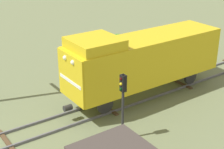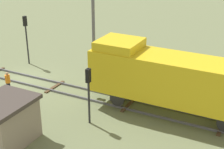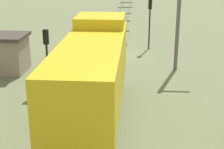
{
  "view_description": "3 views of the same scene",
  "coord_description": "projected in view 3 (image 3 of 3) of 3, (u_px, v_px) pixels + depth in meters",
  "views": [
    {
      "loc": [
        15.97,
        -0.97,
        10.59
      ],
      "look_at": [
        -0.29,
        10.42,
        2.05
      ],
      "focal_mm": 55.0,
      "sensor_mm": 36.0,
      "label": 1
    },
    {
      "loc": [
        19.92,
        18.69,
        11.65
      ],
      "look_at": [
        0.81,
        8.83,
        2.5
      ],
      "focal_mm": 55.0,
      "sensor_mm": 36.0,
      "label": 2
    },
    {
      "loc": [
        -2.13,
        28.56,
        7.88
      ],
      "look_at": [
        -0.84,
        11.38,
        2.01
      ],
      "focal_mm": 55.0,
      "sensor_mm": 36.0,
      "label": 3
    }
  ],
  "objects": [
    {
      "name": "catenary_mast",
      "position": [
        179.0,
        19.0,
        24.27
      ],
      "size": [
        1.94,
        0.28,
        7.12
      ],
      "color": "#595960",
      "rests_on": "ground"
    },
    {
      "name": "traffic_signal_near",
      "position": [
        150.0,
        15.0,
        30.32
      ],
      "size": [
        0.32,
        0.34,
        4.52
      ],
      "color": "#262628",
      "rests_on": "ground"
    },
    {
      "name": "worker_near_track",
      "position": [
        83.0,
        44.0,
        28.83
      ],
      "size": [
        0.38,
        0.38,
        1.7
      ],
      "rotation": [
        0.0,
        0.0,
        5.3
      ],
      "color": "#262B38",
      "rests_on": "ground"
    },
    {
      "name": "ground_plane",
      "position": [
        112.0,
        54.0,
        29.65
      ],
      "size": [
        117.33,
        117.33,
        0.0
      ],
      "primitive_type": "plane",
      "color": "#66704C"
    },
    {
      "name": "railway_track",
      "position": [
        112.0,
        53.0,
        29.63
      ],
      "size": [
        2.4,
        78.22,
        0.16
      ],
      "color": "#595960",
      "rests_on": "ground"
    },
    {
      "name": "locomotive",
      "position": [
        93.0,
        68.0,
        16.81
      ],
      "size": [
        2.9,
        11.6,
        4.6
      ],
      "color": "gold",
      "rests_on": "railway_track"
    },
    {
      "name": "relay_hut",
      "position": [
        3.0,
        53.0,
        24.69
      ],
      "size": [
        3.5,
        2.9,
        2.74
      ],
      "color": "gray",
      "rests_on": "ground"
    },
    {
      "name": "traffic_signal_mid",
      "position": [
        47.0,
        48.0,
        21.0
      ],
      "size": [
        0.32,
        0.34,
        3.79
      ],
      "color": "#262628",
      "rests_on": "ground"
    }
  ]
}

